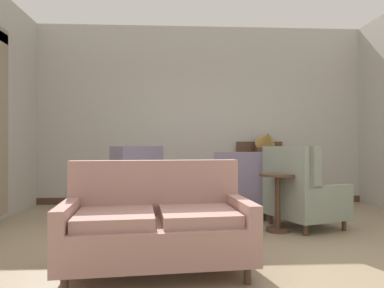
% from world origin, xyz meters
% --- Properties ---
extents(ground, '(8.59, 8.59, 0.00)m').
position_xyz_m(ground, '(0.00, 0.00, 0.00)').
color(ground, '#9E896B').
extents(wall_back, '(6.30, 0.08, 3.32)m').
position_xyz_m(wall_back, '(0.00, 2.77, 1.66)').
color(wall_back, '#BCB7AD').
rests_on(wall_back, ground).
extents(baseboard_back, '(6.14, 0.03, 0.12)m').
position_xyz_m(baseboard_back, '(0.00, 2.72, 0.06)').
color(baseboard_back, '#4C3323').
rests_on(baseboard_back, ground).
extents(coffee_table, '(0.81, 0.81, 0.46)m').
position_xyz_m(coffee_table, '(-0.05, 0.43, 0.37)').
color(coffee_table, '#4C3323').
rests_on(coffee_table, ground).
extents(porcelain_vase, '(0.17, 0.17, 0.30)m').
position_xyz_m(porcelain_vase, '(-0.08, 0.48, 0.59)').
color(porcelain_vase, '#4C7A66').
rests_on(porcelain_vase, coffee_table).
extents(settee, '(1.65, 0.98, 0.95)m').
position_xyz_m(settee, '(-0.68, -0.79, 0.40)').
color(settee, tan).
rests_on(settee, ground).
extents(armchair_near_sideboard, '(1.04, 1.07, 1.07)m').
position_xyz_m(armchair_near_sideboard, '(1.14, 0.71, 0.45)').
color(armchair_near_sideboard, gray).
rests_on(armchair_near_sideboard, ground).
extents(armchair_foreground_right, '(1.17, 1.16, 1.07)m').
position_xyz_m(armchair_foreground_right, '(-1.20, 1.24, 0.44)').
color(armchair_foreground_right, slate).
rests_on(armchair_foreground_right, ground).
extents(armchair_near_window, '(1.03, 1.04, 0.99)m').
position_xyz_m(armchair_near_window, '(0.55, 1.51, 0.43)').
color(armchair_near_window, slate).
rests_on(armchair_near_window, ground).
extents(side_table, '(0.47, 0.47, 0.73)m').
position_xyz_m(side_table, '(0.78, 0.53, 0.43)').
color(side_table, '#4C3323').
rests_on(side_table, ground).
extents(sideboard, '(0.86, 0.41, 1.15)m').
position_xyz_m(sideboard, '(1.08, 2.48, 0.52)').
color(sideboard, '#4C3323').
rests_on(sideboard, ground).
extents(gramophone, '(0.38, 0.49, 0.55)m').
position_xyz_m(gramophone, '(1.13, 2.38, 1.17)').
color(gramophone, '#4C3323').
rests_on(gramophone, sideboard).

